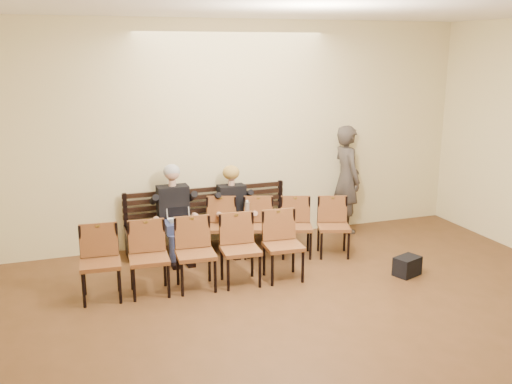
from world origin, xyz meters
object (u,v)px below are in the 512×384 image
water_bottle (247,216)px  seated_man (175,211)px  bench (210,235)px  laptop (180,222)px  chair_row_back (196,255)px  passerby (347,171)px  chair_row_front (277,227)px  seated_woman (234,211)px  bag (407,266)px

water_bottle → seated_man: bearing=168.9°
bench → laptop: laptop is taller
chair_row_back → passerby: bearing=30.9°
bench → chair_row_front: bearing=-36.6°
water_bottle → seated_woman: bearing=125.9°
laptop → passerby: size_ratio=0.16×
chair_row_back → bag: bearing=-6.7°
seated_man → laptop: 0.22m
water_bottle → passerby: passerby is taller
water_bottle → chair_row_back: 1.55m
bench → seated_woman: 0.53m
seated_man → chair_row_back: size_ratio=0.48×
laptop → bench: bearing=20.8°
chair_row_front → water_bottle: bearing=158.1°
bench → bag: bench is taller
laptop → bag: bearing=-39.7°
passerby → chair_row_back: bearing=116.2°
laptop → chair_row_front: (1.41, -0.34, -0.13)m
bench → passerby: size_ratio=1.24×
bag → seated_man: bearing=147.1°
seated_woman → chair_row_back: bearing=-125.0°
bag → passerby: passerby is taller
water_bottle → passerby: (1.92, 0.43, 0.47)m
water_bottle → bag: size_ratio=0.69×
seated_man → chair_row_front: bearing=-20.1°
seated_man → water_bottle: seated_man is taller
laptop → bag: size_ratio=0.96×
water_bottle → chair_row_back: chair_row_back is taller
bench → seated_man: (-0.57, -0.12, 0.47)m
bag → chair_row_back: 2.93m
bag → chair_row_back: chair_row_back is taller
bench → seated_woman: seated_woman is taller
bag → bench: bearing=139.3°
seated_woman → passerby: bearing=6.0°
seated_woman → laptop: size_ratio=3.52×
seated_woman → bag: (1.94, -1.85, -0.47)m
water_bottle → bench: bearing=146.6°
chair_row_back → chair_row_front: bearing=32.3°
bench → seated_woman: bearing=-18.9°
bag → laptop: bearing=149.4°
seated_man → chair_row_back: 1.34m
seated_woman → bench: bearing=161.1°
seated_woman → chair_row_back: (-0.92, -1.32, -0.13)m
passerby → chair_row_front: (-1.55, -0.75, -0.60)m
seated_man → chair_row_front: size_ratio=0.64×
bench → water_bottle: water_bottle is taller
bench → passerby: passerby is taller
seated_man → laptop: bearing=-77.0°
water_bottle → chair_row_front: (0.37, -0.32, -0.13)m
seated_man → bag: bearing=-32.9°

